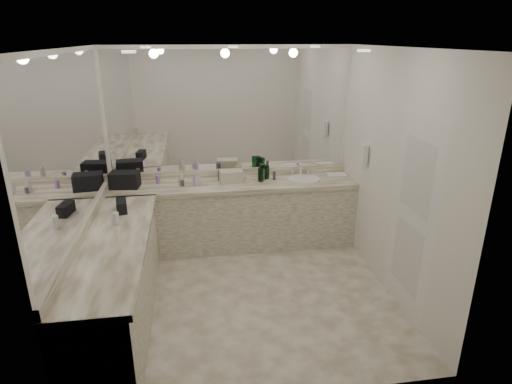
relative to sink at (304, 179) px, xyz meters
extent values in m
plane|color=beige|center=(-0.95, -1.20, -0.90)|extent=(3.20, 3.20, 0.00)
plane|color=white|center=(-0.95, -1.20, 1.71)|extent=(3.20, 3.20, 0.00)
cube|color=silver|center=(-0.95, 0.30, 0.41)|extent=(3.20, 0.02, 2.60)
cube|color=silver|center=(-2.55, -1.20, 0.41)|extent=(0.02, 3.00, 2.60)
cube|color=silver|center=(0.65, -1.20, 0.41)|extent=(0.02, 3.00, 2.60)
cube|color=silver|center=(-0.95, 0.00, -0.48)|extent=(3.20, 0.60, 0.84)
cube|color=silver|center=(-0.95, -0.01, -0.03)|extent=(3.20, 0.64, 0.06)
cube|color=silver|center=(-2.25, -1.50, -0.48)|extent=(0.60, 2.40, 0.84)
cube|color=silver|center=(-2.24, -1.50, -0.03)|extent=(0.64, 2.42, 0.06)
cube|color=silver|center=(-0.95, 0.28, 0.05)|extent=(3.20, 0.04, 0.10)
cube|color=silver|center=(-2.53, -1.20, 0.05)|extent=(0.04, 3.00, 0.10)
cube|color=white|center=(-0.95, 0.29, 0.88)|extent=(3.12, 0.01, 1.55)
cube|color=white|center=(-2.54, -1.20, 0.88)|extent=(0.01, 2.92, 1.55)
cylinder|color=white|center=(0.00, 0.00, 0.00)|extent=(0.44, 0.44, 0.03)
cube|color=silver|center=(0.00, 0.21, 0.07)|extent=(0.24, 0.16, 0.14)
cube|color=white|center=(0.61, -0.50, 0.46)|extent=(0.06, 0.10, 0.24)
cube|color=white|center=(0.64, -1.70, 0.16)|extent=(0.02, 0.82, 2.10)
cube|color=black|center=(-2.32, 0.02, 0.11)|extent=(0.38, 0.26, 0.20)
cube|color=black|center=(-2.25, -0.78, 0.07)|extent=(0.15, 0.25, 0.13)
cube|color=beige|center=(-0.97, 0.01, 0.09)|extent=(0.30, 0.20, 0.17)
cube|color=white|center=(0.46, 0.02, 0.03)|extent=(0.27, 0.19, 0.04)
cylinder|color=white|center=(-2.25, -1.16, 0.07)|extent=(0.06, 0.06, 0.14)
imported|color=beige|center=(-1.62, 0.01, 0.10)|extent=(0.10, 0.10, 0.20)
imported|color=silver|center=(-1.42, -0.01, 0.09)|extent=(0.10, 0.10, 0.17)
imported|color=beige|center=(-0.84, 0.07, 0.09)|extent=(0.15, 0.15, 0.17)
cylinder|color=#10521D|center=(-0.56, 0.09, 0.11)|extent=(0.07, 0.07, 0.21)
cylinder|color=#10521D|center=(-0.49, 0.11, 0.10)|extent=(0.07, 0.07, 0.18)
cylinder|color=#10521D|center=(-0.53, 0.09, 0.10)|extent=(0.07, 0.07, 0.19)
cylinder|color=#10521D|center=(-0.59, 0.00, 0.10)|extent=(0.07, 0.07, 0.18)
cylinder|color=#3F3F4C|center=(-1.11, 0.12, 0.07)|extent=(0.06, 0.06, 0.14)
cylinder|color=#3F3F4C|center=(-0.40, 0.03, 0.06)|extent=(0.04, 0.04, 0.12)
cylinder|color=#9966B2|center=(-0.54, 0.07, 0.08)|extent=(0.04, 0.04, 0.15)
cylinder|color=#E57F66|center=(-2.21, 0.10, 0.06)|extent=(0.06, 0.06, 0.12)
cylinder|color=#9966B2|center=(-1.92, 0.12, 0.06)|extent=(0.05, 0.05, 0.11)
cylinder|color=#3F3F4C|center=(-1.60, -0.03, 0.04)|extent=(0.05, 0.05, 0.07)
camera|label=1|loc=(-1.45, -5.27, 1.80)|focal=30.00mm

